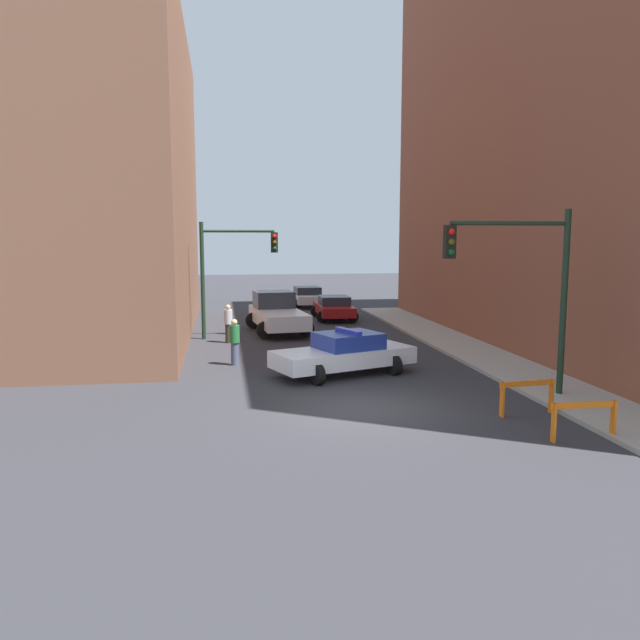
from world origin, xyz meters
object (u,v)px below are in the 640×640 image
Objects in this scene: traffic_light_near at (526,274)px; pedestrian_corner at (228,323)px; barrier_mid at (527,392)px; parked_car_near at (334,307)px; police_car at (345,353)px; traffic_light_far at (227,263)px; parked_car_mid at (307,296)px; white_truck at (277,313)px; pedestrian_crossing at (235,341)px; barrier_front at (584,414)px.

traffic_light_near is 3.13× the size of pedestrian_corner.
barrier_mid is (7.45, -12.32, -0.24)m from pedestrian_corner.
parked_car_near is 9.03m from pedestrian_corner.
parked_car_near is at bearing 97.03° from traffic_light_near.
traffic_light_near reaches higher than police_car.
traffic_light_far reaches higher than barrier_mid.
police_car is 13.97m from parked_car_near.
parked_car_near is (2.14, 13.81, -0.05)m from police_car.
police_car reaches higher than parked_car_mid.
traffic_light_near is 1.03× the size of police_car.
pedestrian_crossing is (-2.19, -7.58, -0.04)m from white_truck.
parked_car_mid is (5.26, 12.32, -2.72)m from traffic_light_far.
police_car is (-4.32, 3.86, -2.81)m from traffic_light_near.
pedestrian_corner is 1.04× the size of barrier_front.
pedestrian_crossing reaches higher than parked_car_mid.
white_truck reaches higher than parked_car_near.
pedestrian_crossing is at bearing -114.63° from parked_car_near.
police_car is 4.16m from pedestrian_crossing.
pedestrian_corner is at bearing 121.15° from barrier_mid.
pedestrian_crossing and pedestrian_corner have the same top height.
white_truck reaches higher than police_car.
barrier_mid is (-0.60, -1.51, -2.91)m from traffic_light_near.
pedestrian_corner is 14.40m from barrier_mid.
pedestrian_crossing is 1.04× the size of barrier_front.
parked_car_mid is at bearing 96.50° from traffic_light_near.
parked_car_near is 6.65m from parked_car_mid.
white_truck is at bearing -107.07° from parked_car_mid.
traffic_light_far is at bearing 123.87° from traffic_light_near.
traffic_light_far is 2.79m from pedestrian_corner.
white_truck is 3.50× the size of barrier_mid.
parked_car_mid reaches higher than barrier_front.
traffic_light_near is 14.96m from white_truck.
barrier_mid is (5.09, -15.09, -0.29)m from white_truck.
police_car is 1.16× the size of parked_car_near.
traffic_light_near is at bearing 84.66° from barrier_front.
parked_car_mid is (2.92, 10.71, -0.23)m from white_truck.
traffic_light_far is 8.61m from parked_car_near.
police_car is at bearing -65.38° from traffic_light_far.
pedestrian_corner is at bearing 7.80° from police_car.
pedestrian_crossing reaches higher than parked_car_near.
traffic_light_near reaches higher than pedestrian_crossing.
traffic_light_near is 4.67m from barrier_front.
pedestrian_crossing is (-3.57, 2.13, 0.14)m from police_car.
parked_car_mid is (1.55, 20.43, -0.05)m from police_car.
pedestrian_crossing is 12.24m from barrier_front.
traffic_light_near is at bearing -73.37° from white_truck.
barrier_front is (5.35, -17.22, -0.29)m from white_truck.
white_truck is at bearing 34.55° from traffic_light_far.
traffic_light_far is at bearing 32.93° from pedestrian_crossing.
pedestrian_corner is (-2.36, -2.77, -0.04)m from white_truck.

